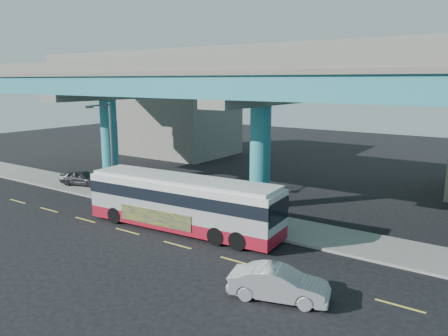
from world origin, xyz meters
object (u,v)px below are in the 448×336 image
Objects in this scene: transit_bus at (182,201)px; street_lamp at (105,137)px; stop_sign at (244,201)px; sedan at (279,284)px; parked_car at (82,178)px.

street_lamp is at bearing 166.03° from transit_bus.
street_lamp is 3.17× the size of stop_sign.
transit_bus is at bearing 47.51° from sedan.
transit_bus is 10.16m from sedan.
sedan is 24.74m from parked_car.
parked_car is 0.57× the size of street_lamp.
stop_sign is (11.66, 0.73, -3.17)m from street_lamp.
street_lamp is at bearing 163.61° from stop_sign.
stop_sign is at bearing -110.69° from parked_car.
parked_car is 7.43m from street_lamp.
sedan is at bearing -18.98° from street_lamp.
stop_sign reaches higher than sedan.
street_lamp reaches higher than parked_car.
parked_car is (-14.34, 3.62, -1.00)m from transit_bus.
transit_bus reaches higher than sedan.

